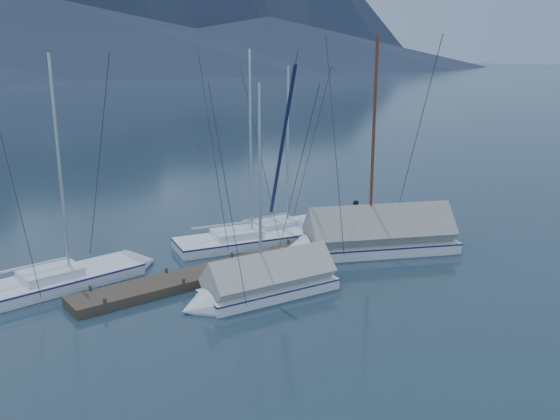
# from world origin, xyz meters

# --- Properties ---
(ground) EXTENTS (1000.00, 1000.00, 0.00)m
(ground) POSITION_xyz_m (0.00, 0.00, 0.00)
(ground) COLOR #152530
(ground) RESTS_ON ground
(dock) EXTENTS (18.00, 1.50, 0.54)m
(dock) POSITION_xyz_m (0.00, 2.00, 0.11)
(dock) COLOR #382D23
(dock) RESTS_ON ground
(mooring_posts) EXTENTS (15.12, 1.52, 0.35)m
(mooring_posts) POSITION_xyz_m (-0.50, 2.00, 0.35)
(mooring_posts) COLOR #382D23
(mooring_posts) RESTS_ON ground
(sailboat_open_left) EXTENTS (7.29, 3.07, 9.45)m
(sailboat_open_left) POSITION_xyz_m (-7.59, 4.69, 0.17)
(sailboat_open_left) COLOR silver
(sailboat_open_left) RESTS_ON ground
(sailboat_open_mid) EXTENTS (7.56, 3.69, 9.64)m
(sailboat_open_mid) POSITION_xyz_m (0.76, 4.40, 0.17)
(sailboat_open_mid) COLOR white
(sailboat_open_mid) RESTS_ON ground
(sailboat_open_right) EXTENTS (6.76, 2.87, 8.82)m
(sailboat_open_right) POSITION_xyz_m (3.21, 4.99, 0.15)
(sailboat_open_right) COLOR silver
(sailboat_open_right) RESTS_ON ground
(sailboat_covered_near) EXTENTS (8.21, 5.60, 10.34)m
(sailboat_covered_near) POSITION_xyz_m (3.71, 0.57, 0.52)
(sailboat_covered_near) COLOR white
(sailboat_covered_near) RESTS_ON ground
(sailboat_covered_far) EXTENTS (6.13, 2.60, 8.38)m
(sailboat_covered_far) POSITION_xyz_m (-3.08, -0.76, 0.41)
(sailboat_covered_far) COLOR white
(sailboat_covered_far) RESTS_ON ground
(person) EXTENTS (0.44, 0.60, 1.52)m
(person) POSITION_xyz_m (4.77, 2.31, 1.10)
(person) COLOR black
(person) RESTS_ON dock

